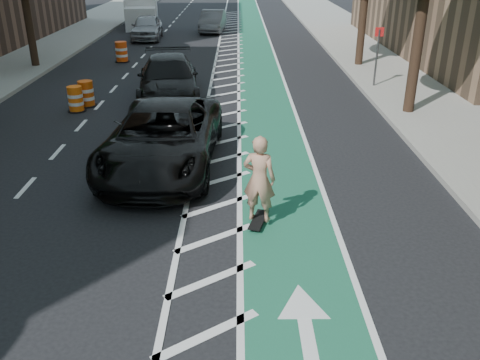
{
  "coord_description": "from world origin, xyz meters",
  "views": [
    {
      "loc": [
        1.97,
        -8.76,
        5.27
      ],
      "look_at": [
        2.01,
        0.42,
        1.1
      ],
      "focal_mm": 38.0,
      "sensor_mm": 36.0,
      "label": 1
    }
  ],
  "objects_px": {
    "suv_near": "(163,137)",
    "skateboarder": "(259,179)",
    "suv_far": "(168,79)",
    "barrel_a": "(76,100)"
  },
  "relations": [
    {
      "from": "suv_near",
      "to": "skateboarder",
      "type": "bearing_deg",
      "value": -50.11
    },
    {
      "from": "suv_near",
      "to": "suv_far",
      "type": "distance_m",
      "value": 6.7
    },
    {
      "from": "suv_near",
      "to": "suv_far",
      "type": "relative_size",
      "value": 1.08
    },
    {
      "from": "suv_far",
      "to": "barrel_a",
      "type": "distance_m",
      "value": 3.52
    },
    {
      "from": "suv_far",
      "to": "suv_near",
      "type": "bearing_deg",
      "value": -90.88
    },
    {
      "from": "suv_near",
      "to": "suv_far",
      "type": "bearing_deg",
      "value": 98.73
    },
    {
      "from": "barrel_a",
      "to": "suv_far",
      "type": "bearing_deg",
      "value": 27.14
    },
    {
      "from": "suv_near",
      "to": "suv_far",
      "type": "xyz_separation_m",
      "value": [
        -0.69,
        6.67,
        -0.02
      ]
    },
    {
      "from": "barrel_a",
      "to": "skateboarder",
      "type": "bearing_deg",
      "value": -53.08
    },
    {
      "from": "skateboarder",
      "to": "barrel_a",
      "type": "bearing_deg",
      "value": -37.4
    }
  ]
}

